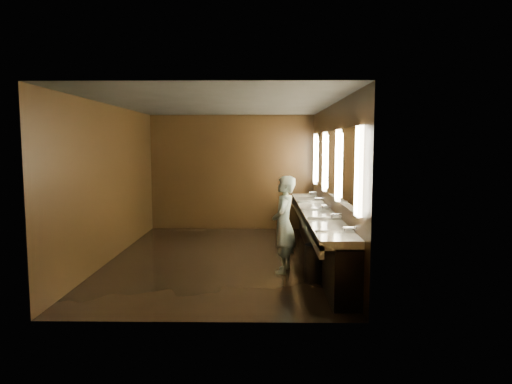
# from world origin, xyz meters

# --- Properties ---
(floor) EXTENTS (6.00, 6.00, 0.00)m
(floor) POSITION_xyz_m (0.00, 0.00, 0.00)
(floor) COLOR black
(floor) RESTS_ON ground
(ceiling) EXTENTS (4.00, 6.00, 0.02)m
(ceiling) POSITION_xyz_m (0.00, 0.00, 2.80)
(ceiling) COLOR #2D2D2B
(ceiling) RESTS_ON wall_back
(wall_back) EXTENTS (4.00, 0.02, 2.80)m
(wall_back) POSITION_xyz_m (0.00, 3.00, 1.40)
(wall_back) COLOR black
(wall_back) RESTS_ON floor
(wall_front) EXTENTS (4.00, 0.02, 2.80)m
(wall_front) POSITION_xyz_m (0.00, -3.00, 1.40)
(wall_front) COLOR black
(wall_front) RESTS_ON floor
(wall_left) EXTENTS (0.02, 6.00, 2.80)m
(wall_left) POSITION_xyz_m (-2.00, 0.00, 1.40)
(wall_left) COLOR black
(wall_left) RESTS_ON floor
(wall_right) EXTENTS (0.02, 6.00, 2.80)m
(wall_right) POSITION_xyz_m (2.00, 0.00, 1.40)
(wall_right) COLOR black
(wall_right) RESTS_ON floor
(sink_counter) EXTENTS (0.55, 5.40, 1.01)m
(sink_counter) POSITION_xyz_m (1.79, 0.00, 0.50)
(sink_counter) COLOR black
(sink_counter) RESTS_ON floor
(mirror_band) EXTENTS (0.06, 5.03, 1.15)m
(mirror_band) POSITION_xyz_m (1.98, -0.00, 1.75)
(mirror_band) COLOR #FCECBE
(mirror_band) RESTS_ON wall_right
(person) EXTENTS (0.49, 0.64, 1.58)m
(person) POSITION_xyz_m (1.10, -0.84, 0.79)
(person) COLOR #89BCCC
(person) RESTS_ON floor
(trash_bin) EXTENTS (0.43, 0.43, 0.56)m
(trash_bin) POSITION_xyz_m (1.58, -1.34, 0.28)
(trash_bin) COLOR black
(trash_bin) RESTS_ON floor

